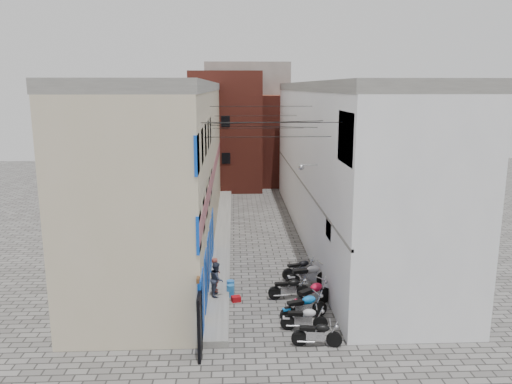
{
  "coord_description": "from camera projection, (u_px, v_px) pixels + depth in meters",
  "views": [
    {
      "loc": [
        -1.35,
        -15.56,
        8.73
      ],
      "look_at": [
        -0.14,
        11.52,
        3.0
      ],
      "focal_mm": 35.0,
      "sensor_mm": 36.0,
      "label": 1
    }
  ],
  "objects": [
    {
      "name": "building_right",
      "position": [
        343.0,
        161.0,
        29.06
      ],
      "size": [
        5.94,
        26.0,
        9.0
      ],
      "color": "silver",
      "rests_on": "ground"
    },
    {
      "name": "plinth",
      "position": [
        223.0,
        234.0,
        29.66
      ],
      "size": [
        0.9,
        26.0,
        0.25
      ],
      "primitive_type": "cube",
      "color": "slate",
      "rests_on": "ground"
    },
    {
      "name": "far_shopfront",
      "position": [
        250.0,
        179.0,
        41.46
      ],
      "size": [
        2.0,
        0.3,
        2.4
      ],
      "primitive_type": "cube",
      "color": "black",
      "rests_on": "ground"
    },
    {
      "name": "motorcycle_a",
      "position": [
        317.0,
        333.0,
        17.02
      ],
      "size": [
        1.8,
        0.76,
        1.01
      ],
      "primitive_type": null,
      "rotation": [
        0.0,
        0.0,
        -1.69
      ],
      "color": "black",
      "rests_on": "ground"
    },
    {
      "name": "person_a",
      "position": [
        216.0,
        275.0,
        20.94
      ],
      "size": [
        0.44,
        0.59,
        1.49
      ],
      "primitive_type": "imported",
      "rotation": [
        0.0,
        0.0,
        1.73
      ],
      "color": "brown",
      "rests_on": "plinth"
    },
    {
      "name": "motorcycle_g",
      "position": [
        300.0,
        268.0,
        23.1
      ],
      "size": [
        1.86,
        1.08,
        1.03
      ],
      "primitive_type": null,
      "rotation": [
        0.0,
        0.0,
        -1.26
      ],
      "color": "black",
      "rests_on": "ground"
    },
    {
      "name": "motorcycle_d",
      "position": [
        312.0,
        294.0,
        19.99
      ],
      "size": [
        2.04,
        1.8,
        1.2
      ],
      "primitive_type": null,
      "rotation": [
        0.0,
        0.0,
        -0.91
      ],
      "color": "#BC0D2E",
      "rests_on": "ground"
    },
    {
      "name": "motorcycle_e",
      "position": [
        289.0,
        287.0,
        20.87
      ],
      "size": [
        1.82,
        0.72,
        1.03
      ],
      "primitive_type": null,
      "rotation": [
        0.0,
        0.0,
        -1.48
      ],
      "color": "black",
      "rests_on": "ground"
    },
    {
      "name": "person_b",
      "position": [
        217.0,
        279.0,
        20.57
      ],
      "size": [
        0.56,
        0.71,
        1.43
      ],
      "primitive_type": "imported",
      "rotation": [
        0.0,
        0.0,
        1.55
      ],
      "color": "#303649",
      "rests_on": "plinth"
    },
    {
      "name": "building_left",
      "position": [
        171.0,
        162.0,
        28.58
      ],
      "size": [
        5.1,
        27.0,
        9.0
      ],
      "color": "#C3B693",
      "rests_on": "ground"
    },
    {
      "name": "water_jug_far",
      "position": [
        231.0,
        286.0,
        21.57
      ],
      "size": [
        0.45,
        0.45,
        0.53
      ],
      "primitive_type": "cylinder",
      "rotation": [
        0.0,
        0.0,
        0.42
      ],
      "color": "blue",
      "rests_on": "ground"
    },
    {
      "name": "motorcycle_b",
      "position": [
        304.0,
        317.0,
        18.17
      ],
      "size": [
        1.77,
        0.7,
        1.0
      ],
      "primitive_type": null,
      "rotation": [
        0.0,
        0.0,
        -1.66
      ],
      "color": "#B6B4BA",
      "rests_on": "ground"
    },
    {
      "name": "building_far_brick_right",
      "position": [
        281.0,
        139.0,
        45.7
      ],
      "size": [
        5.0,
        6.0,
        8.0
      ],
      "primitive_type": "cube",
      "color": "maroon",
      "rests_on": "ground"
    },
    {
      "name": "ground",
      "position": [
        275.0,
        347.0,
        17.07
      ],
      "size": [
        90.0,
        90.0,
        0.0
      ],
      "primitive_type": "plane",
      "color": "#575552",
      "rests_on": "ground"
    },
    {
      "name": "motorcycle_f",
      "position": [
        309.0,
        274.0,
        22.03
      ],
      "size": [
        2.21,
        1.08,
        1.23
      ],
      "primitive_type": null,
      "rotation": [
        0.0,
        0.0,
        -1.37
      ],
      "color": "#A3A3A7",
      "rests_on": "ground"
    },
    {
      "name": "building_far_concrete",
      "position": [
        247.0,
        120.0,
        49.17
      ],
      "size": [
        8.0,
        5.0,
        11.0
      ],
      "primitive_type": "cube",
      "color": "slate",
      "rests_on": "ground"
    },
    {
      "name": "overhead_wires",
      "position": [
        263.0,
        122.0,
        23.07
      ],
      "size": [
        5.8,
        13.02,
        1.32
      ],
      "color": "black",
      "rests_on": "ground"
    },
    {
      "name": "building_far_brick_left",
      "position": [
        226.0,
        131.0,
        43.32
      ],
      "size": [
        6.0,
        6.0,
        10.0
      ],
      "primitive_type": "cube",
      "color": "maroon",
      "rests_on": "ground"
    },
    {
      "name": "red_crate",
      "position": [
        236.0,
        299.0,
        20.67
      ],
      "size": [
        0.43,
        0.37,
        0.23
      ],
      "primitive_type": "cube",
      "rotation": [
        0.0,
        0.0,
        0.28
      ],
      "color": "#9D0B11",
      "rests_on": "ground"
    },
    {
      "name": "motorcycle_c",
      "position": [
        304.0,
        305.0,
        19.0
      ],
      "size": [
        2.04,
        1.2,
        1.13
      ],
      "primitive_type": null,
      "rotation": [
        0.0,
        0.0,
        -1.25
      ],
      "color": "blue",
      "rests_on": "ground"
    },
    {
      "name": "water_jug_near",
      "position": [
        230.0,
        291.0,
        21.15
      ],
      "size": [
        0.36,
        0.36,
        0.51
      ],
      "primitive_type": "cylinder",
      "rotation": [
        0.0,
        0.0,
        -0.09
      ],
      "color": "#2677C2",
      "rests_on": "ground"
    }
  ]
}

